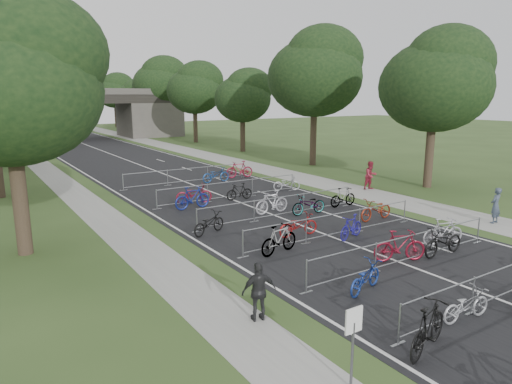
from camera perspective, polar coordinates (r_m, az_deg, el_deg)
road at (r=55.04m, az=-18.96°, el=5.00°), size 11.00×140.00×0.01m
sidewalk_right at (r=57.47m, az=-11.18°, el=5.69°), size 3.00×140.00×0.01m
sidewalk_left at (r=53.74m, az=-26.73°, el=4.22°), size 2.00×140.00×0.01m
lane_markings at (r=55.04m, az=-18.95°, el=5.00°), size 0.12×140.00×0.00m
overpass_bridge at (r=69.41m, az=-22.25°, el=9.00°), size 31.00×8.00×7.05m
park_sign at (r=10.01m, az=12.06°, el=-16.84°), size 0.45×0.06×1.83m
tree_left_0 at (r=19.12m, az=-28.32°, el=11.89°), size 6.72×6.72×10.25m
tree_right_0 at (r=32.43m, az=21.70°, el=12.68°), size 7.17×7.17×10.93m
tree_right_1 at (r=40.68m, az=7.56°, el=14.46°), size 8.18×8.18×12.47m
tree_right_2 at (r=50.40m, az=-1.55°, el=11.83°), size 6.16×6.16×9.39m
tree_right_3 at (r=60.97m, az=-7.58°, el=12.67°), size 7.17×7.17×10.93m
tree_right_4 at (r=72.01m, az=-11.82°, el=13.18°), size 8.18×8.18×12.47m
tree_right_5 at (r=83.27m, az=-14.83°, el=11.49°), size 6.16×6.16×9.39m
tree_right_6 at (r=94.74m, az=-17.19°, el=11.96°), size 7.17×7.17×10.93m
barrier_row_1 at (r=15.74m, az=28.46°, el=-10.02°), size 9.70×0.08×1.10m
barrier_row_2 at (r=17.58m, az=18.14°, el=-6.90°), size 9.70×0.08×1.10m
barrier_row_3 at (r=20.04m, az=9.70°, el=-4.16°), size 9.70×0.08×1.10m
barrier_row_4 at (r=23.03m, az=2.98°, el=-1.88°), size 9.70×0.08×1.10m
barrier_row_5 at (r=27.14m, az=-3.21°, el=0.24°), size 9.70×0.08×1.10m
barrier_row_6 at (r=32.40m, az=-8.48°, el=2.04°), size 9.70×0.08×1.10m
bike_4 at (r=12.03m, az=20.72°, el=-15.65°), size 2.17×1.16×1.25m
bike_5 at (r=14.04m, az=24.78°, el=-12.71°), size 1.77×0.77×0.90m
bike_8 at (r=14.90m, az=13.47°, el=-10.34°), size 1.92×1.13×0.96m
bike_9 at (r=17.76m, az=17.53°, el=-6.47°), size 2.06×1.36×1.21m
bike_10 at (r=19.00m, az=22.42°, el=-5.76°), size 2.14×0.75×1.12m
bike_11 at (r=20.23m, az=22.35°, el=-4.66°), size 2.00×1.03×1.16m
bike_12 at (r=17.79m, az=2.90°, el=-5.95°), size 2.01×0.91×1.17m
bike_13 at (r=20.04m, az=5.30°, el=-4.15°), size 1.98×0.84×1.01m
bike_14 at (r=20.03m, az=11.81°, el=-4.32°), size 1.80×0.94×1.04m
bike_15 at (r=23.25m, az=14.81°, el=-2.13°), size 2.11×0.79×1.10m
bike_16 at (r=20.39m, az=-5.91°, el=-3.92°), size 1.99×1.27×0.99m
bike_17 at (r=23.75m, az=2.00°, el=-1.29°), size 2.04×0.61×1.22m
bike_18 at (r=23.73m, az=6.62°, el=-1.56°), size 2.07×0.82×1.07m
bike_19 at (r=25.71m, az=10.82°, el=-0.64°), size 1.79×0.52×1.07m
bike_20 at (r=24.94m, az=-7.96°, el=-0.74°), size 2.07×0.64×1.23m
bike_21 at (r=26.27m, az=-7.77°, el=-0.25°), size 2.19×1.16×1.09m
bike_22 at (r=26.93m, az=-2.10°, el=0.05°), size 1.69×0.62×0.99m
bike_23 at (r=29.63m, az=3.85°, el=1.06°), size 1.87×1.24×0.93m
bike_26 at (r=32.51m, az=-5.06°, el=2.16°), size 2.07×0.73×1.09m
bike_27 at (r=34.20m, az=-2.07°, el=2.83°), size 2.17×0.93×1.26m
pedestrian_a at (r=24.74m, az=27.76°, el=-1.52°), size 0.67×0.47×1.74m
pedestrian_b at (r=30.75m, az=14.14°, el=2.01°), size 0.98×0.80×1.86m
pedestrian_c at (r=12.66m, az=0.38°, el=-12.35°), size 1.05×0.63×1.67m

